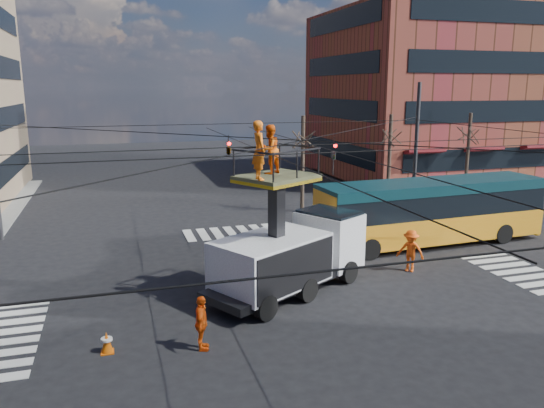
{
  "coord_description": "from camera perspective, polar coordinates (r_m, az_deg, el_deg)",
  "views": [
    {
      "loc": [
        -6.26,
        -17.14,
        7.68
      ],
      "look_at": [
        -0.33,
        2.45,
        3.17
      ],
      "focal_mm": 35.0,
      "sensor_mm": 36.0,
      "label": 1
    }
  ],
  "objects": [
    {
      "name": "utility_truck",
      "position": [
        20.11,
        2.01,
        -3.68
      ],
      "size": [
        7.21,
        5.5,
        6.61
      ],
      "rotation": [
        0.0,
        0.0,
        0.52
      ],
      "color": "black",
      "rests_on": "ground"
    },
    {
      "name": "ground",
      "position": [
        19.79,
        3.01,
        -10.41
      ],
      "size": [
        120.0,
        120.0,
        0.0
      ],
      "primitive_type": "plane",
      "color": "black",
      "rests_on": "ground"
    },
    {
      "name": "overhead_network",
      "position": [
        18.91,
        2.54,
        2.09
      ],
      "size": [
        24.24,
        24.24,
        8.0
      ],
      "color": "#2D2D30",
      "rests_on": "ground"
    },
    {
      "name": "sidewalk_ne",
      "position": [
        47.49,
        18.48,
        2.56
      ],
      "size": [
        18.0,
        18.0,
        0.12
      ],
      "primitive_type": "cube",
      "color": "slate",
      "rests_on": "ground"
    },
    {
      "name": "worker_ground",
      "position": [
        16.23,
        -7.6,
        -12.6
      ],
      "size": [
        0.61,
        1.05,
        1.69
      ],
      "primitive_type": "imported",
      "rotation": [
        0.0,
        0.0,
        1.36
      ],
      "color": "#F1580F",
      "rests_on": "ground"
    },
    {
      "name": "tree_a",
      "position": [
        32.78,
        3.35,
        7.07
      ],
      "size": [
        2.0,
        2.0,
        6.0
      ],
      "color": "#382B21",
      "rests_on": "ground"
    },
    {
      "name": "city_bus",
      "position": [
        27.41,
        16.76,
        -0.65
      ],
      "size": [
        11.9,
        3.22,
        3.2
      ],
      "rotation": [
        0.0,
        0.0,
        0.05
      ],
      "color": "orange",
      "rests_on": "ground"
    },
    {
      "name": "traffic_cone",
      "position": [
        16.87,
        -17.35,
        -14.01
      ],
      "size": [
        0.36,
        0.36,
        0.65
      ],
      "primitive_type": "cone",
      "color": "#E55E09",
      "rests_on": "ground"
    },
    {
      "name": "flagger",
      "position": [
        23.29,
        14.68,
        -4.9
      ],
      "size": [
        1.29,
        1.31,
        1.81
      ],
      "primitive_type": "imported",
      "rotation": [
        0.0,
        0.0,
        -0.81
      ],
      "color": "#FE5310",
      "rests_on": "ground"
    },
    {
      "name": "crosswalks",
      "position": [
        19.79,
        3.02,
        -10.38
      ],
      "size": [
        22.4,
        22.4,
        0.02
      ],
      "primitive_type": null,
      "color": "silver",
      "rests_on": "ground"
    },
    {
      "name": "tree_c",
      "position": [
        38.59,
        20.46,
        7.13
      ],
      "size": [
        2.0,
        2.0,
        6.0
      ],
      "color": "#382B21",
      "rests_on": "ground"
    },
    {
      "name": "tree_b",
      "position": [
        35.29,
        12.61,
        7.18
      ],
      "size": [
        2.0,
        2.0,
        6.0
      ],
      "color": "#382B21",
      "rests_on": "ground"
    },
    {
      "name": "building_ne",
      "position": [
        49.88,
        17.98,
        11.07
      ],
      "size": [
        20.06,
        16.06,
        14.0
      ],
      "color": "brown",
      "rests_on": "ground"
    }
  ]
}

